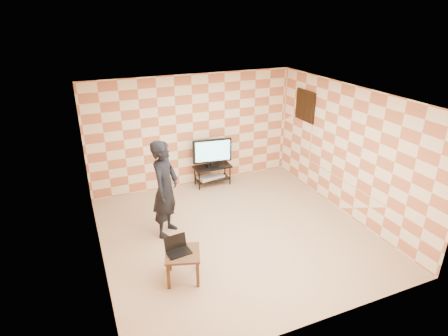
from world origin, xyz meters
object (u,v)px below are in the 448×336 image
(tv, at_px, (212,151))
(person, at_px, (165,189))
(tv_stand, at_px, (212,171))
(side_table, at_px, (183,257))

(tv, relative_size, person, 0.50)
(tv, distance_m, person, 2.31)
(tv_stand, bearing_deg, side_table, -118.94)
(tv, xyz_separation_m, side_table, (-1.70, -3.08, -0.47))
(tv_stand, relative_size, tv, 0.96)
(tv_stand, xyz_separation_m, person, (-1.59, -1.67, 0.59))
(side_table, relative_size, person, 0.36)
(tv_stand, xyz_separation_m, tv, (0.00, -0.00, 0.52))
(person, bearing_deg, side_table, -147.02)
(tv_stand, height_order, tv, tv)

